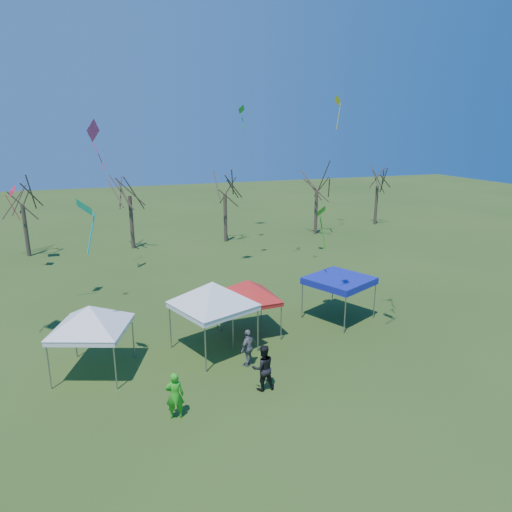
{
  "coord_description": "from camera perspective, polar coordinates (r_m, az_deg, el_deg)",
  "views": [
    {
      "loc": [
        -5.31,
        -16.04,
        10.24
      ],
      "look_at": [
        1.51,
        3.0,
        4.55
      ],
      "focal_mm": 32.0,
      "sensor_mm": 36.0,
      "label": 1
    }
  ],
  "objects": [
    {
      "name": "tree_4",
      "position": [
        45.25,
        7.68,
        10.27
      ],
      "size": [
        3.58,
        3.58,
        7.89
      ],
      "color": "#3D2D21",
      "rests_on": "ground"
    },
    {
      "name": "person_green",
      "position": [
        17.51,
        -10.11,
        -16.77
      ],
      "size": [
        0.73,
        0.54,
        1.82
      ],
      "primitive_type": "imported",
      "rotation": [
        0.0,
        0.0,
        2.97
      ],
      "color": "green",
      "rests_on": "ground"
    },
    {
      "name": "tree_5",
      "position": [
        51.34,
        15.06,
        10.14
      ],
      "size": [
        3.39,
        3.39,
        7.46
      ],
      "color": "#3D2D21",
      "rests_on": "ground"
    },
    {
      "name": "tent_white_mid",
      "position": [
        21.15,
        -5.45,
        -3.83
      ],
      "size": [
        4.2,
        4.2,
        3.96
      ],
      "rotation": [
        0.0,
        0.0,
        0.36
      ],
      "color": "gray",
      "rests_on": "ground"
    },
    {
      "name": "kite_19",
      "position": [
        39.96,
        -1.85,
        17.79
      ],
      "size": [
        0.96,
        0.86,
        2.28
      ],
      "rotation": [
        0.0,
        0.0,
        3.74
      ],
      "color": "green",
      "rests_on": "ground"
    },
    {
      "name": "kite_12",
      "position": [
        45.84,
        10.2,
        18.54
      ],
      "size": [
        0.5,
        1.03,
        3.12
      ],
      "rotation": [
        0.0,
        0.0,
        1.73
      ],
      "color": "yellow",
      "rests_on": "ground"
    },
    {
      "name": "kite_13",
      "position": [
        36.43,
        -28.23,
        7.11
      ],
      "size": [
        0.95,
        1.17,
        2.63
      ],
      "rotation": [
        0.0,
        0.0,
        5.09
      ],
      "color": "red",
      "rests_on": "ground"
    },
    {
      "name": "kite_17",
      "position": [
        24.61,
        8.11,
        5.44
      ],
      "size": [
        0.98,
        0.86,
        2.47
      ],
      "rotation": [
        0.0,
        0.0,
        3.63
      ],
      "color": "green",
      "rests_on": "ground"
    },
    {
      "name": "ground",
      "position": [
        19.76,
        -1.24,
        -15.52
      ],
      "size": [
        140.0,
        140.0,
        0.0
      ],
      "primitive_type": "plane",
      "color": "#2E4A18",
      "rests_on": "ground"
    },
    {
      "name": "kite_1",
      "position": [
        19.05,
        -20.57,
        5.7
      ],
      "size": [
        1.14,
        1.23,
        2.24
      ],
      "rotation": [
        0.0,
        0.0,
        2.14
      ],
      "color": "#0CBFB9",
      "rests_on": "ground"
    },
    {
      "name": "kite_11",
      "position": [
        31.83,
        -19.77,
        14.53
      ],
      "size": [
        1.18,
        1.46,
        3.34
      ],
      "rotation": [
        0.0,
        0.0,
        4.14
      ],
      "color": "#F63675",
      "rests_on": "ground"
    },
    {
      "name": "tree_1",
      "position": [
        41.3,
        -27.45,
        7.78
      ],
      "size": [
        3.42,
        3.42,
        7.54
      ],
      "color": "#3D2D21",
      "rests_on": "ground"
    },
    {
      "name": "person_grey",
      "position": [
        20.61,
        -0.98,
        -11.38
      ],
      "size": [
        1.07,
        0.93,
        1.72
      ],
      "primitive_type": "imported",
      "rotation": [
        0.0,
        0.0,
        3.76
      ],
      "color": "slate",
      "rests_on": "ground"
    },
    {
      "name": "person_dark",
      "position": [
        18.85,
        0.88,
        -13.77
      ],
      "size": [
        0.97,
        0.77,
        1.93
      ],
      "primitive_type": "imported",
      "rotation": [
        0.0,
        0.0,
        3.1
      ],
      "color": "black",
      "rests_on": "ground"
    },
    {
      "name": "tent_white_west",
      "position": [
        20.42,
        -20.1,
        -6.41
      ],
      "size": [
        3.81,
        3.81,
        3.58
      ],
      "rotation": [
        0.0,
        0.0,
        -0.35
      ],
      "color": "gray",
      "rests_on": "ground"
    },
    {
      "name": "tree_3",
      "position": [
        41.87,
        -3.95,
        9.96
      ],
      "size": [
        3.59,
        3.59,
        7.91
      ],
      "color": "#3D2D21",
      "rests_on": "ground"
    },
    {
      "name": "tree_2",
      "position": [
        40.72,
        -15.69,
        9.56
      ],
      "size": [
        3.71,
        3.71,
        8.18
      ],
      "color": "#3D2D21",
      "rests_on": "ground"
    },
    {
      "name": "tent_red",
      "position": [
        22.84,
        -1.02,
        -3.49
      ],
      "size": [
        3.84,
        3.84,
        3.39
      ],
      "rotation": [
        0.0,
        0.0,
        0.04
      ],
      "color": "gray",
      "rests_on": "ground"
    },
    {
      "name": "tent_blue",
      "position": [
        25.34,
        10.38,
        -3.08
      ],
      "size": [
        4.03,
        4.03,
        2.39
      ],
      "rotation": [
        0.0,
        0.0,
        0.44
      ],
      "color": "gray",
      "rests_on": "ground"
    }
  ]
}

